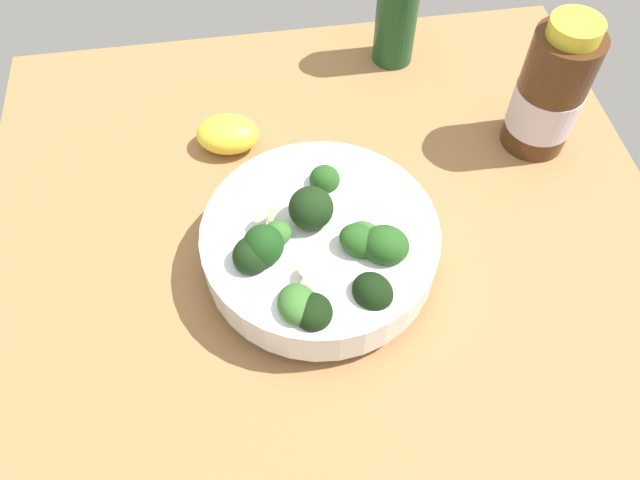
% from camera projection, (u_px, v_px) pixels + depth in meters
% --- Properties ---
extents(ground_plane, '(0.69, 0.69, 0.04)m').
position_uv_depth(ground_plane, '(330.00, 261.00, 0.63)').
color(ground_plane, '#996D42').
extents(bowl_of_broccoli, '(0.22, 0.22, 0.10)m').
position_uv_depth(bowl_of_broccoli, '(320.00, 245.00, 0.57)').
color(bowl_of_broccoli, white).
rests_on(bowl_of_broccoli, ground_plane).
extents(lemon_wedge, '(0.06, 0.08, 0.04)m').
position_uv_depth(lemon_wedge, '(228.00, 134.00, 0.67)').
color(lemon_wedge, yellow).
rests_on(lemon_wedge, ground_plane).
extents(bottle_tall, '(0.05, 0.05, 0.15)m').
position_uv_depth(bottle_tall, '(398.00, 6.00, 0.71)').
color(bottle_tall, '#194723').
rests_on(bottle_tall, ground_plane).
extents(bottle_short, '(0.07, 0.07, 0.16)m').
position_uv_depth(bottle_short, '(550.00, 94.00, 0.64)').
color(bottle_short, '#472814').
rests_on(bottle_short, ground_plane).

